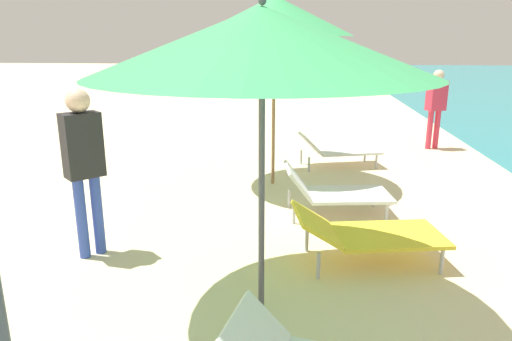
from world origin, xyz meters
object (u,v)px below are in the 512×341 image
(umbrella_second, at_px, (262,42))
(lounger_second_shoreside, at_px, (367,233))
(lounger_farthest_shoreside, at_px, (336,149))
(lounger_farthest_inland, at_px, (333,191))
(umbrella_farthest, at_px, (275,16))
(person_walking_near, at_px, (436,102))
(person_walking_mid, at_px, (83,157))

(umbrella_second, bearing_deg, lounger_second_shoreside, 44.52)
(lounger_farthest_shoreside, relative_size, lounger_farthest_inland, 1.10)
(umbrella_farthest, xyz_separation_m, lounger_farthest_inland, (0.84, -1.29, -2.18))
(lounger_farthest_inland, bearing_deg, person_walking_near, 53.27)
(umbrella_second, distance_m, umbrella_farthest, 3.59)
(umbrella_farthest, distance_m, lounger_farthest_inland, 2.67)
(lounger_second_shoreside, relative_size, umbrella_farthest, 0.56)
(lounger_farthest_inland, height_order, person_walking_near, person_walking_near)
(lounger_farthest_shoreside, xyz_separation_m, person_walking_near, (2.08, 1.59, 0.64))
(lounger_farthest_inland, bearing_deg, umbrella_second, -114.96)
(umbrella_second, height_order, umbrella_farthest, umbrella_farthest)
(umbrella_farthest, relative_size, lounger_farthest_shoreside, 1.84)
(umbrella_farthest, xyz_separation_m, person_walking_mid, (-1.75, -2.69, -1.44))
(lounger_second_shoreside, bearing_deg, lounger_farthest_shoreside, 80.90)
(umbrella_farthest, xyz_separation_m, lounger_farthest_shoreside, (1.05, 1.10, -2.18))
(lounger_second_shoreside, height_order, person_walking_near, person_walking_near)
(lounger_farthest_shoreside, bearing_deg, umbrella_second, -115.71)
(umbrella_second, distance_m, lounger_farthest_shoreside, 5.11)
(umbrella_second, bearing_deg, lounger_farthest_shoreside, 78.51)
(umbrella_farthest, height_order, lounger_farthest_inland, umbrella_farthest)
(person_walking_near, bearing_deg, lounger_farthest_inland, -51.64)
(umbrella_second, relative_size, umbrella_farthest, 0.90)
(lounger_second_shoreside, distance_m, umbrella_farthest, 3.56)
(lounger_second_shoreside, height_order, lounger_farthest_inland, lounger_farthest_inland)
(lounger_second_shoreside, bearing_deg, umbrella_farthest, 102.95)
(umbrella_second, distance_m, lounger_farthest_inland, 3.03)
(umbrella_farthest, relative_size, person_walking_mid, 1.63)
(person_walking_mid, bearing_deg, lounger_farthest_shoreside, 98.52)
(lounger_second_shoreside, bearing_deg, lounger_farthest_inland, 90.77)
(lounger_second_shoreside, xyz_separation_m, lounger_farthest_shoreside, (-0.04, 3.70, 0.00))
(umbrella_second, xyz_separation_m, lounger_farthest_shoreside, (0.95, 4.67, -1.85))
(lounger_farthest_inland, height_order, person_walking_mid, person_walking_mid)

